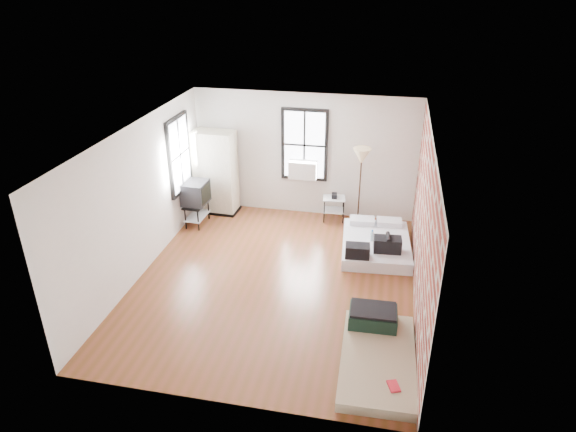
% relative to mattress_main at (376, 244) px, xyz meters
% --- Properties ---
extents(ground, '(6.00, 6.00, 0.00)m').
position_rel_mattress_main_xyz_m(ground, '(-1.75, -1.49, -0.16)').
color(ground, brown).
rests_on(ground, ground).
extents(room_shell, '(5.02, 6.02, 2.80)m').
position_rel_mattress_main_xyz_m(room_shell, '(-1.52, -1.12, 1.58)').
color(room_shell, silver).
rests_on(room_shell, ground).
extents(mattress_main, '(1.47, 1.91, 0.58)m').
position_rel_mattress_main_xyz_m(mattress_main, '(0.00, 0.00, 0.00)').
color(mattress_main, white).
rests_on(mattress_main, ground).
extents(mattress_bare, '(1.12, 2.05, 0.44)m').
position_rel_mattress_main_xyz_m(mattress_bare, '(0.17, -3.16, -0.03)').
color(mattress_bare, tan).
rests_on(mattress_bare, ground).
extents(wardrobe, '(1.00, 0.61, 1.93)m').
position_rel_mattress_main_xyz_m(wardrobe, '(-3.75, 1.16, 0.80)').
color(wardrobe, black).
rests_on(wardrobe, ground).
extents(side_table, '(0.53, 0.45, 0.64)m').
position_rel_mattress_main_xyz_m(side_table, '(-1.01, 1.23, 0.27)').
color(side_table, black).
rests_on(side_table, ground).
extents(floor_lamp, '(0.38, 0.38, 1.76)m').
position_rel_mattress_main_xyz_m(floor_lamp, '(-0.46, 1.16, 1.35)').
color(floor_lamp, '#301E10').
rests_on(floor_lamp, ground).
extents(tv_stand, '(0.53, 0.73, 1.01)m').
position_rel_mattress_main_xyz_m(tv_stand, '(-3.96, 0.41, 0.56)').
color(tv_stand, black).
rests_on(tv_stand, ground).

